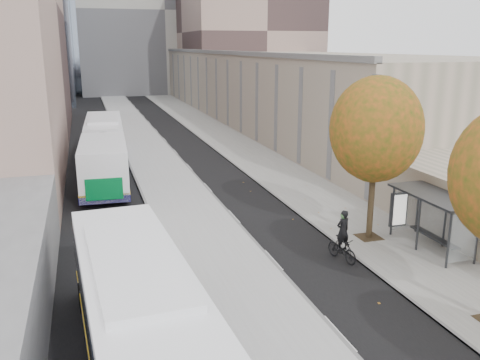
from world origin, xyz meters
name	(u,v)px	position (x,y,z in m)	size (l,w,h in m)	color
bus_platform	(151,155)	(-3.88, 35.00, 0.07)	(4.25, 150.00, 0.15)	#A6A6A6
sidewalk	(242,150)	(4.12, 35.00, 0.04)	(4.75, 150.00, 0.08)	gray
building_tan	(258,80)	(15.50, 64.00, 4.00)	(18.00, 92.00, 8.00)	gray
building_far_block	(157,13)	(6.00, 96.00, 15.00)	(30.00, 18.00, 30.00)	#AEACA2
bus_shelter	(438,203)	(5.69, 10.96, 2.19)	(1.90, 4.40, 2.53)	#383A3F
tree_c	(376,130)	(3.60, 13.00, 5.25)	(4.20, 4.20, 7.28)	black
bus_far	(104,147)	(-7.74, 30.72, 1.75)	(3.71, 19.30, 3.20)	white
cyclist	(342,242)	(1.14, 11.10, 0.84)	(0.89, 1.83, 2.26)	black
distant_car	(98,130)	(-7.76, 45.98, 0.63)	(1.50, 3.72, 1.27)	white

